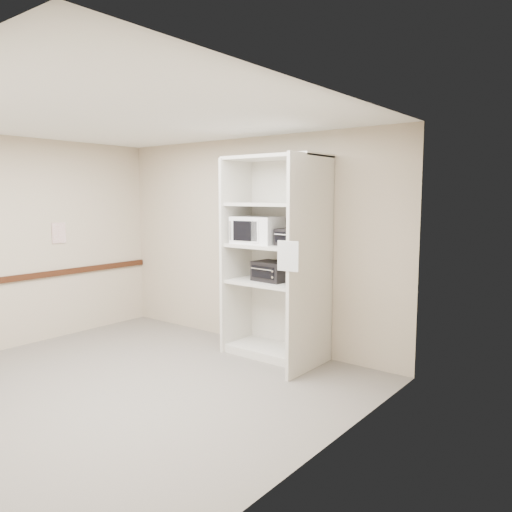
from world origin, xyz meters
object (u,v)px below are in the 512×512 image
Objects in this scene: toaster_oven_lower at (272,271)px; shelving_unit at (279,265)px; microwave at (257,230)px; toaster_oven_upper at (292,237)px.

shelving_unit is at bearing -7.78° from toaster_oven_lower.
toaster_oven_upper is (0.49, 0.03, -0.07)m from microwave.
toaster_oven_upper is at bearing 8.22° from shelving_unit.
toaster_oven_lower is at bearing 4.75° from microwave.
shelving_unit reaches higher than microwave.
microwave reaches higher than toaster_oven_upper.
microwave is at bearing -174.21° from toaster_oven_upper.
shelving_unit reaches higher than toaster_oven_upper.
microwave is at bearing -164.08° from toaster_oven_lower.
toaster_oven_upper is 0.81× the size of toaster_oven_lower.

